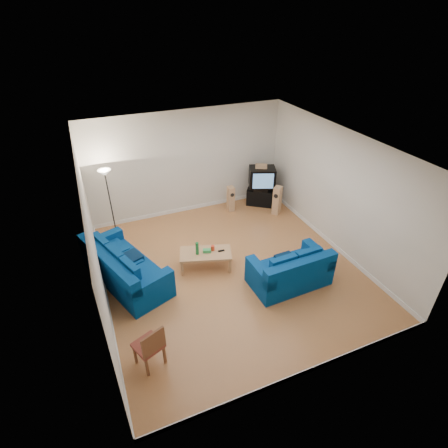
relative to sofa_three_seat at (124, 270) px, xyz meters
name	(u,v)px	position (x,y,z in m)	size (l,w,h in m)	color
room	(231,216)	(2.51, -0.53, 1.19)	(6.01, 6.51, 3.21)	brown
sofa_three_seat	(124,270)	(0.00, 0.00, 0.00)	(1.87, 2.69, 0.95)	navy
sofa_loveseat	(291,272)	(3.59, -1.59, -0.01)	(1.86, 1.09, 0.91)	navy
coffee_table	(206,254)	(1.97, -0.24, 0.05)	(1.40, 0.99, 0.46)	tan
bottle	(197,248)	(1.77, -0.22, 0.27)	(0.08, 0.08, 0.34)	#197233
tissue_box	(207,251)	(2.01, -0.24, 0.15)	(0.20, 0.11, 0.08)	green
red_canister	(213,248)	(2.17, -0.21, 0.17)	(0.09, 0.09, 0.13)	red
remote	(221,251)	(2.35, -0.33, 0.12)	(0.16, 0.05, 0.02)	black
tv_stand	(261,197)	(4.79, 2.17, -0.08)	(0.89, 0.49, 0.54)	black
av_receiver	(261,188)	(4.76, 2.14, 0.24)	(0.48, 0.39, 0.11)	black
television	(262,177)	(4.80, 2.18, 0.61)	(0.97, 0.85, 0.63)	black
centre_speaker	(261,166)	(4.75, 2.19, 0.99)	(0.36, 0.14, 0.13)	tan
speaker_left	(231,199)	(3.71, 2.17, 0.06)	(0.20, 0.26, 0.83)	tan
speaker_right	(277,200)	(4.96, 1.43, 0.11)	(0.35, 0.34, 0.92)	tan
floor_lamp	(106,182)	(0.09, 2.17, 1.31)	(0.34, 0.34, 2.01)	black
dining_chair	(150,346)	(0.09, -2.53, 0.19)	(0.61, 0.61, 0.97)	brown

